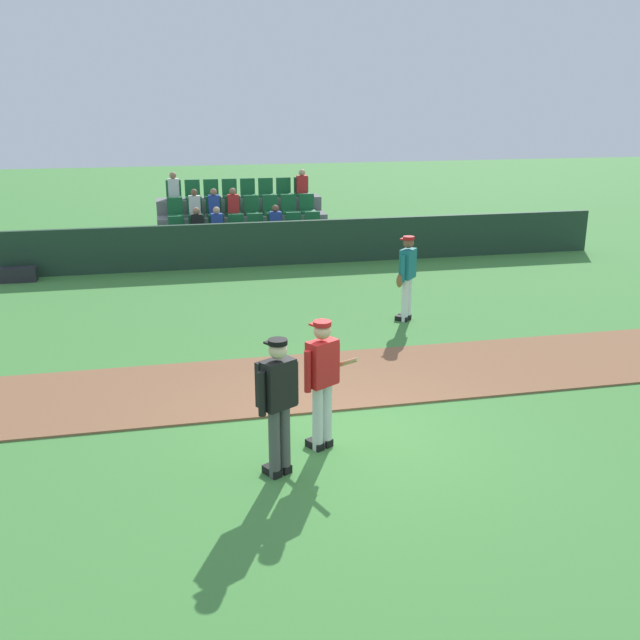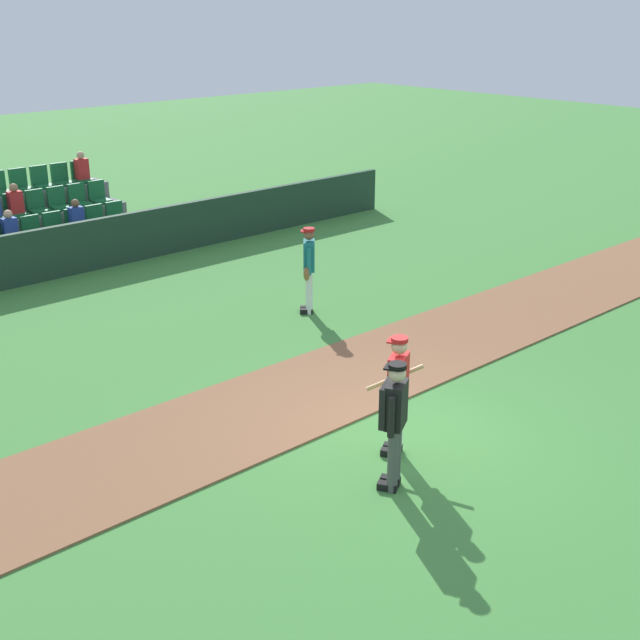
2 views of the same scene
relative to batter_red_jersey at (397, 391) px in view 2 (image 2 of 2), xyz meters
The scene contains 7 objects.
ground_plane 1.07m from the batter_red_jersey, 29.93° to the left, with size 80.00×80.00×0.00m, color #42843A.
infield_dirt_path 2.50m from the batter_red_jersey, 80.31° to the left, with size 28.00×2.45×0.03m, color brown.
dugout_fence 10.70m from the batter_red_jersey, 87.92° to the left, with size 20.00×0.16×1.20m, color #1E3828.
stadium_bleachers 12.57m from the batter_red_jersey, 88.30° to the left, with size 5.00×2.95×2.30m.
batter_red_jersey is the anchor object (origin of this frame).
umpire_home_plate 0.88m from the batter_red_jersey, 139.84° to the right, with size 0.54×0.45×1.76m.
runner_teal_jersey 5.86m from the batter_red_jersey, 60.53° to the left, with size 0.54×0.51×1.76m.
Camera 2 is at (-8.14, -7.24, 5.95)m, focal length 47.50 mm.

